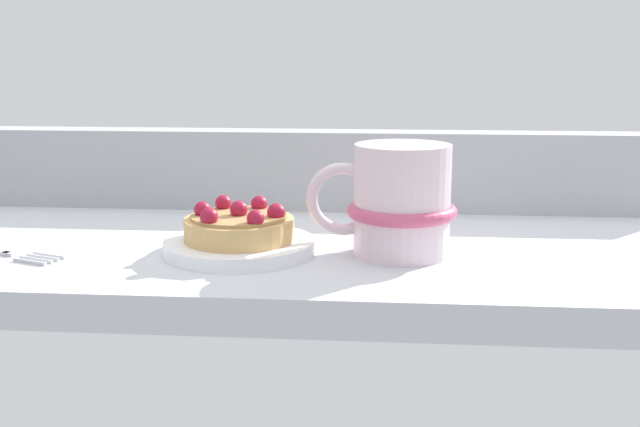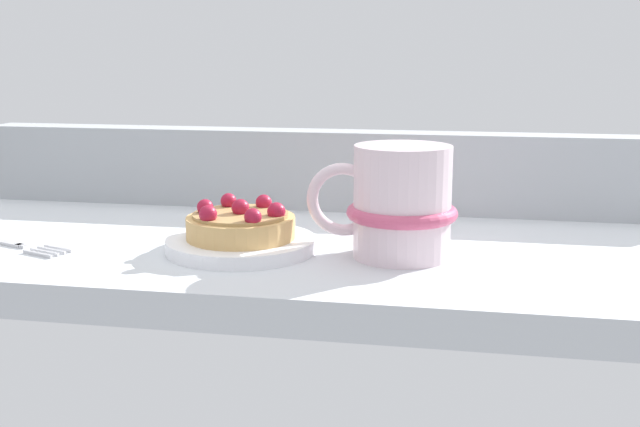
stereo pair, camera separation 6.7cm
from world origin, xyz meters
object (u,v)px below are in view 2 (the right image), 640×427
at_px(dessert_plate, 241,245).
at_px(dessert_fork, 4,241).
at_px(coffee_mug, 399,203).
at_px(raspberry_tart, 241,224).

xyz_separation_m(dessert_plate, dessert_fork, (-0.22, -0.02, -0.00)).
bearing_deg(dessert_fork, coffee_mug, 3.98).
height_order(dessert_plate, coffee_mug, coffee_mug).
bearing_deg(coffee_mug, raspberry_tart, -177.14).
height_order(dessert_plate, raspberry_tart, raspberry_tart).
height_order(raspberry_tart, dessert_fork, raspberry_tart).
distance_m(raspberry_tart, dessert_fork, 0.22).
xyz_separation_m(coffee_mug, dessert_fork, (-0.35, -0.02, -0.04)).
relative_size(coffee_mug, dessert_fork, 0.84).
bearing_deg(raspberry_tart, dessert_fork, -175.32).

